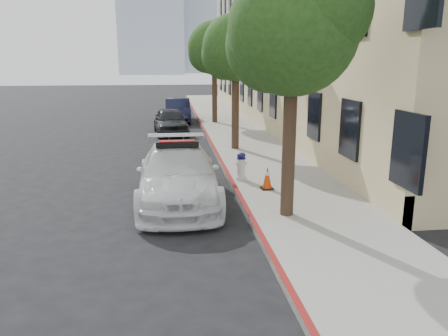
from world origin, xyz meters
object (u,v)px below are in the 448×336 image
Objects in this scene: fire_hydrant at (241,166)px; traffic_cone at (267,178)px; police_car at (178,174)px; parked_car_far at (178,110)px; parked_car_mid at (170,121)px.

fire_hydrant is 1.29× the size of traffic_cone.
police_car is at bearing -173.16° from traffic_cone.
traffic_cone is at bearing -82.24° from parked_car_far.
parked_car_mid reaches higher than traffic_cone.
parked_car_far is at bearing 88.87° from police_car.
fire_hydrant is (1.90, 1.36, -0.18)m from police_car.
police_car is 6.09× the size of fire_hydrant.
police_car reaches higher than traffic_cone.
traffic_cone is at bearing 6.95° from police_car.
parked_car_mid is 11.11m from traffic_cone.
parked_car_far is 6.51× the size of traffic_cone.
parked_car_far is (0.34, 15.82, -0.04)m from police_car.
parked_car_far is at bearing 78.85° from parked_car_mid.
traffic_cone is (2.46, 0.30, -0.27)m from police_car.
police_car is at bearing -91.25° from parked_car_far.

